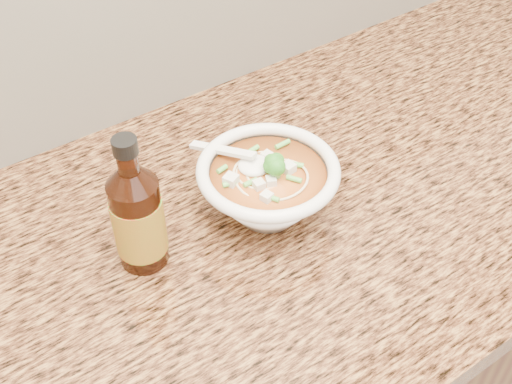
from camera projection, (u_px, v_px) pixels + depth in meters
counter_slab at (198, 254)px, 0.88m from camera, size 4.00×0.68×0.04m
soup_bowl at (268, 189)px, 0.88m from camera, size 0.19×0.21×0.11m
hot_sauce_bottle at (138, 218)px, 0.80m from camera, size 0.07×0.07×0.20m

